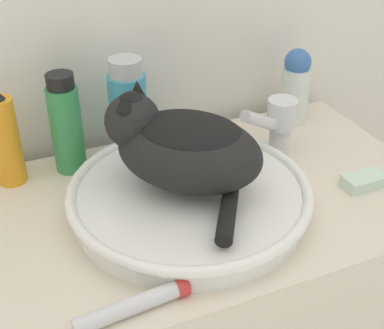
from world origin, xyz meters
TOP-DOWN VIEW (x-y plane):
  - sink_basin at (-0.03, 0.24)m, footprint 0.44×0.44m
  - cat at (-0.04, 0.25)m, footprint 0.30×0.33m
  - faucet at (0.21, 0.34)m, footprint 0.15×0.09m
  - spray_bottle_trigger at (-0.31, 0.46)m, footprint 0.06×0.06m
  - mouthwash_bottle at (-0.07, 0.46)m, footprint 0.08×0.08m
  - lotion_bottle_white at (0.33, 0.46)m, footprint 0.07×0.07m
  - shampoo_bottle_tall at (-0.20, 0.46)m, footprint 0.06×0.06m
  - cream_tube at (-0.20, 0.05)m, footprint 0.18×0.04m
  - soap_bar at (0.31, 0.17)m, footprint 0.08×0.05m

SIDE VIEW (x-z plane):
  - soap_bar at x=0.31m, z-range 0.82..0.85m
  - cream_tube at x=-0.20m, z-range 0.82..0.85m
  - sink_basin at x=-0.03m, z-range 0.82..0.88m
  - faucet at x=0.21m, z-range 0.83..0.97m
  - lotion_bottle_white at x=0.33m, z-range 0.82..1.00m
  - spray_bottle_trigger at x=-0.31m, z-range 0.82..1.01m
  - shampoo_bottle_tall at x=-0.20m, z-range 0.82..1.02m
  - mouthwash_bottle at x=-0.07m, z-range 0.82..1.03m
  - cat at x=-0.04m, z-range 0.87..1.04m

